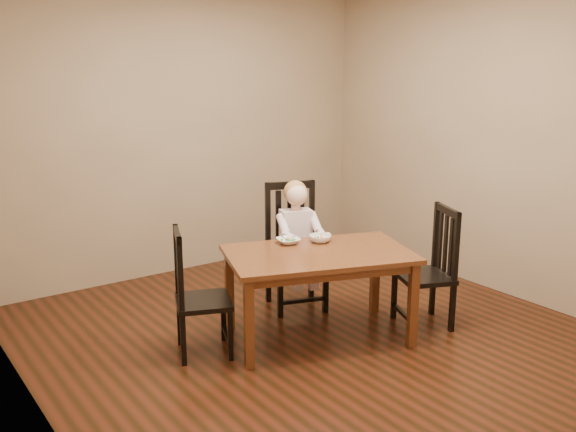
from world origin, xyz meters
TOP-DOWN VIEW (x-y plane):
  - room at (0.00, 0.00)m, footprint 4.01×4.01m
  - dining_table at (0.03, -0.08)m, footprint 1.56×1.22m
  - chair_child at (0.27, 0.56)m, footprint 0.57×0.56m
  - chair_left at (-0.85, 0.21)m, footprint 0.50×0.51m
  - chair_right at (0.90, -0.40)m, footprint 0.53×0.54m
  - toddler at (0.26, 0.51)m, footprint 0.46×0.51m
  - bowl_peas at (-0.03, 0.23)m, footprint 0.20×0.20m
  - bowl_veg at (0.20, 0.12)m, footprint 0.21×0.21m
  - fork at (-0.07, 0.23)m, footprint 0.03×0.14m

SIDE VIEW (x-z plane):
  - chair_left at x=-0.85m, z-range -0.02..0.91m
  - chair_right at x=0.90m, z-range -0.02..0.94m
  - chair_child at x=0.27m, z-range -0.02..1.04m
  - dining_table at x=0.03m, z-range 0.26..0.94m
  - toddler at x=0.26m, z-range 0.37..0.95m
  - bowl_peas at x=-0.03m, z-range 0.68..0.72m
  - bowl_veg at x=0.20m, z-range 0.68..0.74m
  - fork at x=-0.07m, z-range 0.70..0.75m
  - room at x=0.00m, z-range 0.00..2.71m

